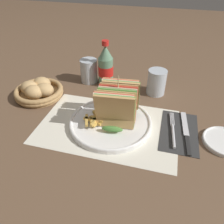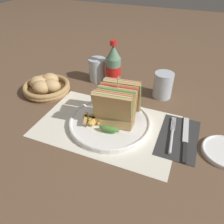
{
  "view_description": "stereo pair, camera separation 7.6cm",
  "coord_description": "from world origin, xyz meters",
  "px_view_note": "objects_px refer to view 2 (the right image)",
  "views": [
    {
      "loc": [
        0.14,
        -0.54,
        0.5
      ],
      "look_at": [
        -0.02,
        0.05,
        0.04
      ],
      "focal_mm": 35.0,
      "sensor_mm": 36.0,
      "label": 1
    },
    {
      "loc": [
        0.21,
        -0.51,
        0.5
      ],
      "look_at": [
        -0.02,
        0.05,
        0.04
      ],
      "focal_mm": 35.0,
      "sensor_mm": 36.0,
      "label": 2
    }
  ],
  "objects_px": {
    "bread_basket": "(46,86)",
    "fork": "(172,137)",
    "club_sandwich": "(117,104)",
    "glass_near": "(163,87)",
    "glass_far": "(97,70)",
    "coke_bottle_near": "(113,67)",
    "knife": "(185,138)",
    "plate_main": "(110,122)"
  },
  "relations": [
    {
      "from": "glass_far",
      "to": "knife",
      "type": "bearing_deg",
      "value": -30.76
    },
    {
      "from": "glass_near",
      "to": "club_sandwich",
      "type": "bearing_deg",
      "value": -116.18
    },
    {
      "from": "plate_main",
      "to": "glass_far",
      "type": "bearing_deg",
      "value": 122.53
    },
    {
      "from": "club_sandwich",
      "to": "bread_basket",
      "type": "xyz_separation_m",
      "value": [
        -0.35,
        0.08,
        -0.05
      ]
    },
    {
      "from": "fork",
      "to": "glass_far",
      "type": "xyz_separation_m",
      "value": [
        -0.39,
        0.27,
        0.04
      ]
    },
    {
      "from": "knife",
      "to": "glass_near",
      "type": "bearing_deg",
      "value": 113.47
    },
    {
      "from": "club_sandwich",
      "to": "fork",
      "type": "xyz_separation_m",
      "value": [
        0.2,
        -0.02,
        -0.07
      ]
    },
    {
      "from": "glass_near",
      "to": "coke_bottle_near",
      "type": "bearing_deg",
      "value": 174.99
    },
    {
      "from": "coke_bottle_near",
      "to": "glass_far",
      "type": "relative_size",
      "value": 1.91
    },
    {
      "from": "club_sandwich",
      "to": "coke_bottle_near",
      "type": "relative_size",
      "value": 0.94
    },
    {
      "from": "knife",
      "to": "bread_basket",
      "type": "height_order",
      "value": "bread_basket"
    },
    {
      "from": "fork",
      "to": "coke_bottle_near",
      "type": "height_order",
      "value": "coke_bottle_near"
    },
    {
      "from": "club_sandwich",
      "to": "coke_bottle_near",
      "type": "bearing_deg",
      "value": 114.11
    },
    {
      "from": "glass_far",
      "to": "glass_near",
      "type": "bearing_deg",
      "value": -4.93
    },
    {
      "from": "club_sandwich",
      "to": "plate_main",
      "type": "bearing_deg",
      "value": -127.84
    },
    {
      "from": "plate_main",
      "to": "club_sandwich",
      "type": "bearing_deg",
      "value": 52.16
    },
    {
      "from": "plate_main",
      "to": "glass_far",
      "type": "distance_m",
      "value": 0.33
    },
    {
      "from": "club_sandwich",
      "to": "glass_far",
      "type": "distance_m",
      "value": 0.32
    },
    {
      "from": "coke_bottle_near",
      "to": "glass_near",
      "type": "xyz_separation_m",
      "value": [
        0.23,
        -0.02,
        -0.04
      ]
    },
    {
      "from": "plate_main",
      "to": "knife",
      "type": "xyz_separation_m",
      "value": [
        0.26,
        0.02,
        -0.0
      ]
    },
    {
      "from": "fork",
      "to": "glass_near",
      "type": "relative_size",
      "value": 1.72
    },
    {
      "from": "glass_far",
      "to": "bread_basket",
      "type": "xyz_separation_m",
      "value": [
        -0.16,
        -0.18,
        -0.03
      ]
    },
    {
      "from": "club_sandwich",
      "to": "bread_basket",
      "type": "distance_m",
      "value": 0.36
    },
    {
      "from": "glass_near",
      "to": "bread_basket",
      "type": "bearing_deg",
      "value": -161.95
    },
    {
      "from": "knife",
      "to": "club_sandwich",
      "type": "bearing_deg",
      "value": 174.52
    },
    {
      "from": "coke_bottle_near",
      "to": "glass_far",
      "type": "height_order",
      "value": "coke_bottle_near"
    },
    {
      "from": "club_sandwich",
      "to": "glass_near",
      "type": "distance_m",
      "value": 0.26
    },
    {
      "from": "club_sandwich",
      "to": "coke_bottle_near",
      "type": "height_order",
      "value": "coke_bottle_near"
    },
    {
      "from": "fork",
      "to": "plate_main",
      "type": "bearing_deg",
      "value": 176.18
    },
    {
      "from": "coke_bottle_near",
      "to": "knife",
      "type": "bearing_deg",
      "value": -35.54
    },
    {
      "from": "fork",
      "to": "club_sandwich",
      "type": "bearing_deg",
      "value": 170.2
    },
    {
      "from": "glass_near",
      "to": "glass_far",
      "type": "bearing_deg",
      "value": 175.07
    },
    {
      "from": "glass_near",
      "to": "knife",
      "type": "bearing_deg",
      "value": -61.33
    },
    {
      "from": "fork",
      "to": "knife",
      "type": "xyz_separation_m",
      "value": [
        0.04,
        0.01,
        -0.0
      ]
    },
    {
      "from": "club_sandwich",
      "to": "fork",
      "type": "bearing_deg",
      "value": -4.6
    },
    {
      "from": "plate_main",
      "to": "coke_bottle_near",
      "type": "distance_m",
      "value": 0.3
    },
    {
      "from": "plate_main",
      "to": "fork",
      "type": "distance_m",
      "value": 0.21
    },
    {
      "from": "plate_main",
      "to": "coke_bottle_near",
      "type": "height_order",
      "value": "coke_bottle_near"
    },
    {
      "from": "bread_basket",
      "to": "fork",
      "type": "bearing_deg",
      "value": -9.77
    },
    {
      "from": "plate_main",
      "to": "club_sandwich",
      "type": "distance_m",
      "value": 0.07
    },
    {
      "from": "fork",
      "to": "bread_basket",
      "type": "height_order",
      "value": "bread_basket"
    },
    {
      "from": "plate_main",
      "to": "fork",
      "type": "relative_size",
      "value": 1.59
    }
  ]
}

